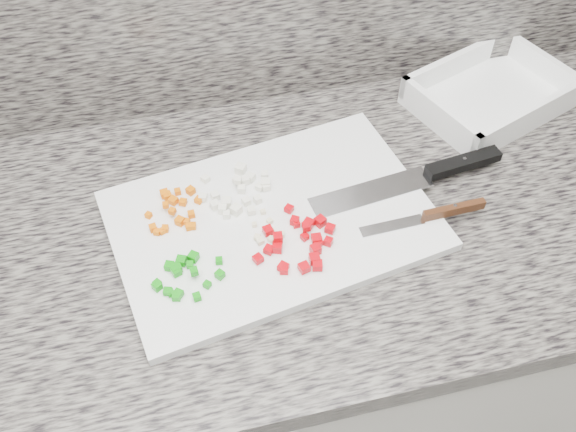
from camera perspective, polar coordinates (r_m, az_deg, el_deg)
The scene contains 11 objects.
cabinet at distance 1.39m, azimuth -4.48°, elevation -13.43°, with size 3.92×0.62×0.86m, color silver.
countertop at distance 1.01m, azimuth -6.01°, elevation -1.93°, with size 3.96×0.64×0.04m, color #6A655D.
cutting_board at distance 0.99m, azimuth -1.39°, elevation -0.39°, with size 0.48×0.32×0.02m, color white.
carrot_pile at distance 1.00m, azimuth -10.01°, elevation 0.56°, with size 0.09×0.09×0.02m.
onion_pile at distance 1.02m, azimuth -4.29°, elevation 2.22°, with size 0.12×0.11×0.02m.
green_pepper_pile at distance 0.93m, azimuth -9.27°, elevation -5.21°, with size 0.11×0.08×0.02m.
red_pepper_pile at distance 0.95m, azimuth 1.07°, elevation -2.33°, with size 0.14×0.13×0.02m.
garlic_pile at distance 0.96m, azimuth -1.86°, elevation -1.47°, with size 0.05×0.07×0.01m.
chef_knife at distance 1.07m, azimuth 12.71°, elevation 3.78°, with size 0.34×0.08×0.02m.
paring_knife at distance 1.01m, azimuth 13.23°, elevation 0.20°, with size 0.20×0.02×0.02m.
tray at distance 1.25m, azimuth 17.54°, elevation 10.19°, with size 0.32×0.28×0.06m.
Camera 1 is at (-0.04, 0.81, 1.67)m, focal length 40.00 mm.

